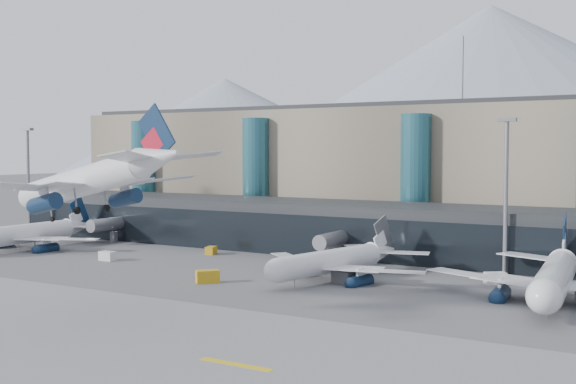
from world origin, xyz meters
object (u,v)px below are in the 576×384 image
object	(u,v)px
jet_parked_right	(557,265)
veh_a	(107,256)
lightmast_left	(28,176)
hero_jet	(98,171)
jet_parked_mid	(342,253)
veh_f	(16,239)
veh_b	(211,250)
veh_g	(353,276)
veh_h	(208,276)
veh_c	(343,277)
jet_parked_left	(36,227)
lightmast_mid	(506,187)
veh_d	(496,278)

from	to	relation	value
jet_parked_right	veh_a	bearing A→B (deg)	89.11
lightmast_left	hero_jet	bearing A→B (deg)	-35.02
jet_parked_mid	veh_f	distance (m)	81.69
lightmast_left	veh_b	distance (m)	56.26
hero_jet	veh_a	distance (m)	50.40
hero_jet	veh_a	xyz separation A→B (m)	(-32.53, 34.53, -17.01)
lightmast_left	veh_g	xyz separation A→B (m)	(90.51, -13.40, -13.77)
lightmast_left	veh_a	world-z (taller)	lightmast_left
jet_parked_right	veh_b	bearing A→B (deg)	75.94
jet_parked_right	veh_h	distance (m)	50.81
hero_jet	veh_c	size ratio (longest dim) A/B	9.21
veh_b	veh_g	distance (m)	37.71
jet_parked_left	jet_parked_right	size ratio (longest dim) A/B	0.94
jet_parked_right	veh_f	xyz separation A→B (m)	(-114.22, 3.22, -3.76)
veh_a	veh_f	size ratio (longest dim) A/B	1.02
lightmast_left	hero_jet	distance (m)	92.04
jet_parked_left	veh_b	xyz separation A→B (m)	(37.46, 10.50, -3.54)
lightmast_mid	veh_c	size ratio (longest dim) A/B	7.51
jet_parked_right	veh_g	world-z (taller)	jet_parked_right
lightmast_mid	veh_a	xyz separation A→B (m)	(-67.21, -21.25, -13.56)
veh_g	veh_h	xyz separation A→B (m)	(-18.30, -13.60, 0.33)
lightmast_left	jet_parked_right	bearing A→B (deg)	-5.90
veh_g	veh_h	size ratio (longest dim) A/B	0.63
veh_d	veh_f	size ratio (longest dim) A/B	1.07
jet_parked_right	veh_f	world-z (taller)	jet_parked_right
lightmast_mid	jet_parked_right	size ratio (longest dim) A/B	0.68
lightmast_left	veh_b	xyz separation A→B (m)	(54.54, -2.06, -13.65)
hero_jet	veh_h	distance (m)	30.98
lightmast_left	lightmast_mid	bearing A→B (deg)	1.56
lightmast_mid	veh_a	world-z (taller)	lightmast_mid
veh_b	veh_g	bearing A→B (deg)	-122.61
hero_jet	veh_a	size ratio (longest dim) A/B	10.31
lightmast_mid	jet_parked_mid	bearing A→B (deg)	-144.35
lightmast_left	hero_jet	size ratio (longest dim) A/B	0.82
lightmast_left	jet_parked_left	bearing A→B (deg)	-36.35
veh_f	veh_g	xyz separation A→B (m)	(83.97, -4.14, -0.19)
jet_parked_mid	veh_c	size ratio (longest dim) A/B	9.57
veh_c	veh_a	bearing A→B (deg)	-164.64
hero_jet	veh_d	distance (m)	61.10
lightmast_mid	jet_parked_left	xyz separation A→B (m)	(-92.93, -15.57, -10.11)
lightmast_mid	hero_jet	size ratio (longest dim) A/B	0.82
lightmast_mid	jet_parked_right	distance (m)	21.26
veh_d	veh_g	size ratio (longest dim) A/B	1.45
jet_parked_mid	veh_d	distance (m)	23.89
lightmast_mid	veh_b	world-z (taller)	lightmast_mid
veh_c	jet_parked_mid	bearing A→B (deg)	132.88
jet_parked_mid	jet_parked_right	bearing A→B (deg)	-76.55
jet_parked_right	veh_g	size ratio (longest dim) A/B	17.02
jet_parked_right	lightmast_left	bearing A→B (deg)	78.98
jet_parked_mid	veh_a	size ratio (longest dim) A/B	10.72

